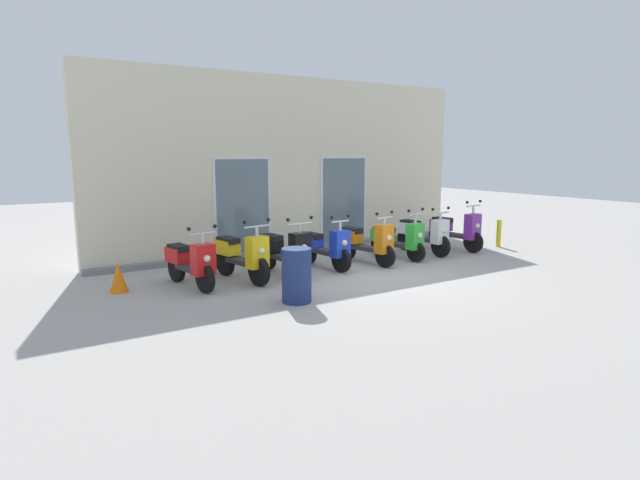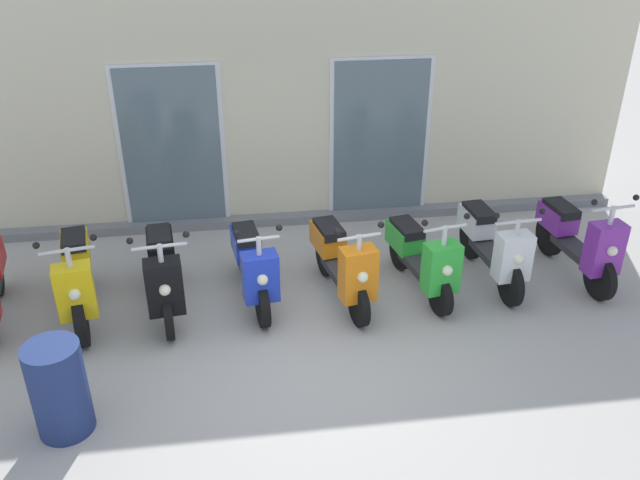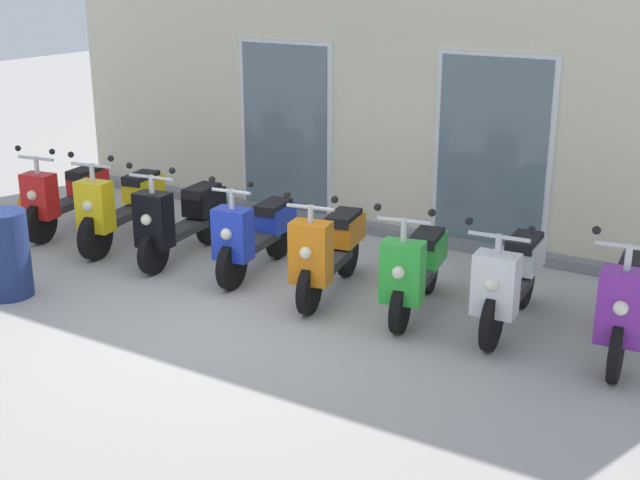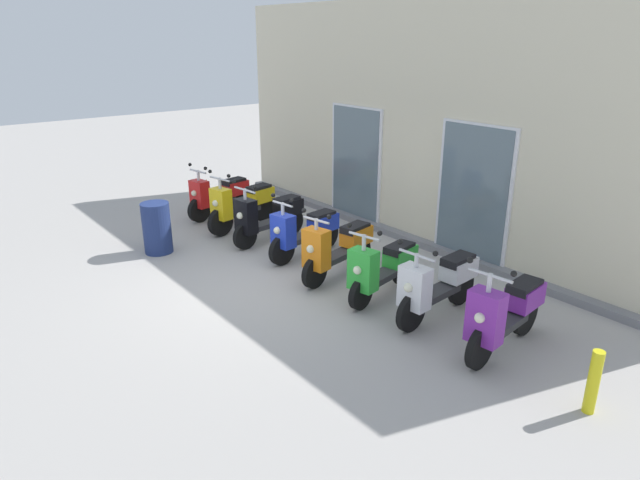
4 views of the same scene
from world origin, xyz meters
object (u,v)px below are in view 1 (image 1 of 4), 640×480
at_px(scooter_green, 398,239).
at_px(scooter_white, 423,233).
at_px(scooter_black, 285,250).
at_px(trash_bin, 297,275).
at_px(scooter_blue, 324,247).
at_px(scooter_purple, 456,229).
at_px(scooter_yellow, 242,255).
at_px(scooter_red, 190,262).
at_px(curb_bollard, 499,233).
at_px(traffic_cone, 118,278).
at_px(scooter_orange, 366,241).

bearing_deg(scooter_green, scooter_white, 7.98).
relative_size(scooter_black, trash_bin, 1.82).
height_order(scooter_blue, scooter_purple, scooter_purple).
xyz_separation_m(scooter_black, scooter_blue, (0.99, 0.08, -0.03)).
height_order(scooter_blue, scooter_green, scooter_green).
bearing_deg(scooter_white, scooter_purple, -2.95).
distance_m(scooter_blue, scooter_white, 2.86).
xyz_separation_m(scooter_black, trash_bin, (-0.76, -1.80, -0.05)).
xyz_separation_m(scooter_yellow, scooter_purple, (5.83, 0.06, 0.03)).
bearing_deg(scooter_red, trash_bin, -58.14).
bearing_deg(trash_bin, scooter_blue, 47.13).
bearing_deg(trash_bin, scooter_purple, 18.33).
relative_size(trash_bin, curb_bollard, 1.27).
height_order(scooter_red, traffic_cone, scooter_red).
bearing_deg(scooter_blue, traffic_cone, 175.76).
distance_m(scooter_orange, scooter_purple, 2.91).
distance_m(scooter_orange, scooter_green, 0.95).
bearing_deg(traffic_cone, scooter_red, -15.62).
relative_size(scooter_purple, curb_bollard, 2.31).
distance_m(scooter_blue, scooter_purple, 3.91).
height_order(scooter_white, curb_bollard, scooter_white).
height_order(scooter_green, scooter_white, scooter_green).
relative_size(scooter_blue, curb_bollard, 2.27).
bearing_deg(scooter_white, curb_bollard, -8.95).
bearing_deg(scooter_purple, scooter_green, -177.90).
bearing_deg(scooter_red, scooter_blue, 0.53).
distance_m(scooter_purple, traffic_cone, 8.00).
relative_size(scooter_red, scooter_orange, 0.98).
distance_m(scooter_green, scooter_white, 0.91).
distance_m(scooter_orange, curb_bollard, 4.15).
xyz_separation_m(scooter_green, scooter_white, (0.90, 0.13, 0.04)).
height_order(scooter_orange, curb_bollard, scooter_orange).
xyz_separation_m(scooter_black, scooter_orange, (2.00, -0.05, -0.00)).
bearing_deg(traffic_cone, trash_bin, -43.16).
xyz_separation_m(scooter_black, scooter_white, (3.85, 0.13, 0.00)).
bearing_deg(scooter_green, scooter_blue, 177.66).
relative_size(scooter_green, scooter_white, 0.92).
bearing_deg(curb_bollard, scooter_blue, 176.50).
distance_m(scooter_orange, traffic_cone, 5.11).
bearing_deg(traffic_cone, scooter_black, -7.09).
bearing_deg(scooter_black, scooter_blue, 4.70).
relative_size(scooter_green, traffic_cone, 2.91).
relative_size(scooter_purple, trash_bin, 1.81).
height_order(scooter_purple, traffic_cone, scooter_purple).
relative_size(scooter_black, scooter_white, 0.99).
xyz_separation_m(scooter_yellow, scooter_blue, (1.92, 0.07, -0.03)).
height_order(scooter_red, scooter_white, scooter_red).
bearing_deg(scooter_purple, scooter_black, -179.14).
distance_m(scooter_red, scooter_white, 5.76).
relative_size(scooter_black, curb_bollard, 2.32).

